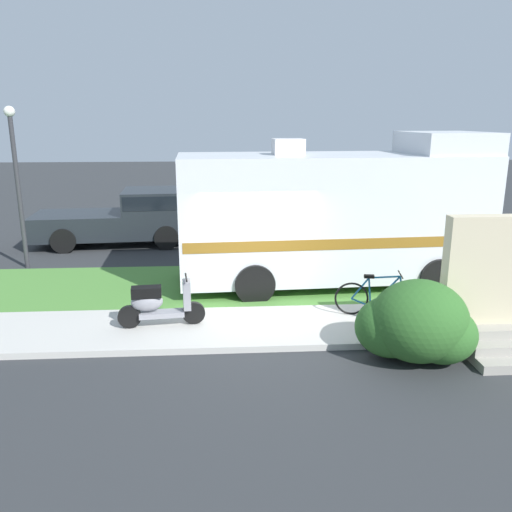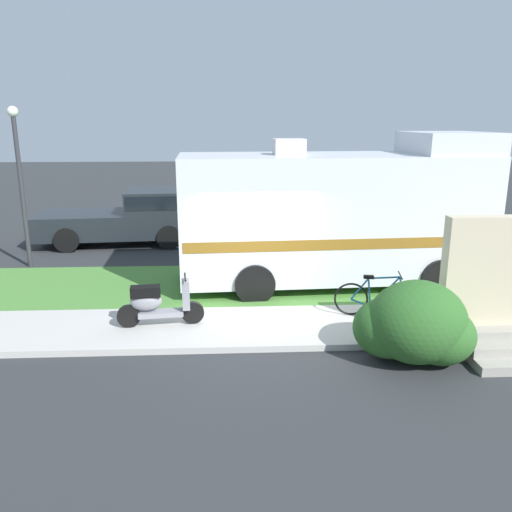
{
  "view_description": "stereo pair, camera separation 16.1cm",
  "coord_description": "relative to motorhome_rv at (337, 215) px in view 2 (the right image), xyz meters",
  "views": [
    {
      "loc": [
        -0.76,
        -10.55,
        4.0
      ],
      "look_at": [
        -0.05,
        0.3,
        1.1
      ],
      "focal_mm": 36.36,
      "sensor_mm": 36.0,
      "label": 1
    },
    {
      "loc": [
        -0.6,
        -10.56,
        4.0
      ],
      "look_at": [
        -0.05,
        0.3,
        1.1
      ],
      "focal_mm": 36.36,
      "sensor_mm": 36.0,
      "label": 2
    }
  ],
  "objects": [
    {
      "name": "bicycle",
      "position": [
        0.36,
        -2.45,
        -1.25
      ],
      "size": [
        1.68,
        0.52,
        0.9
      ],
      "color": "black",
      "rests_on": "ground"
    },
    {
      "name": "ground_plane",
      "position": [
        -1.97,
        -1.58,
        -1.76
      ],
      "size": [
        80.0,
        80.0,
        0.0
      ],
      "primitive_type": "plane",
      "color": "#2D3033"
    },
    {
      "name": "motorhome_rv",
      "position": [
        0.0,
        0.0,
        0.0
      ],
      "size": [
        7.37,
        2.78,
        3.69
      ],
      "color": "silver",
      "rests_on": "ground"
    },
    {
      "name": "street_lamp_post",
      "position": [
        -8.14,
        2.02,
        0.85
      ],
      "size": [
        0.28,
        0.28,
        4.31
      ],
      "color": "#333338",
      "rests_on": "ground"
    },
    {
      "name": "grass_strip",
      "position": [
        -1.97,
        -0.08,
        -1.72
      ],
      "size": [
        24.0,
        3.4,
        0.08
      ],
      "color": "#4C8438",
      "rests_on": "ground"
    },
    {
      "name": "porch_steps",
      "position": [
        2.11,
        -3.87,
        -0.79
      ],
      "size": [
        2.0,
        1.26,
        2.4
      ],
      "color": "#9E998E",
      "rests_on": "ground"
    },
    {
      "name": "sidewalk",
      "position": [
        -1.97,
        -2.78,
        -1.7
      ],
      "size": [
        24.0,
        2.0,
        0.12
      ],
      "color": "beige",
      "rests_on": "ground"
    },
    {
      "name": "pickup_truck_near",
      "position": [
        -5.62,
        4.76,
        -0.81
      ],
      "size": [
        5.32,
        2.49,
        1.76
      ],
      "color": "#1E2328",
      "rests_on": "ground"
    },
    {
      "name": "bottle_green",
      "position": [
        1.68,
        -2.86,
        -1.53
      ],
      "size": [
        0.07,
        0.07,
        0.26
      ],
      "color": "#B2B2B7",
      "rests_on": "ground"
    },
    {
      "name": "bottle_spare",
      "position": [
        0.93,
        -2.47,
        -1.52
      ],
      "size": [
        0.07,
        0.07,
        0.28
      ],
      "color": "#B2B2B7",
      "rests_on": "ground"
    },
    {
      "name": "bush_by_porch",
      "position": [
        0.48,
        -4.26,
        -1.1
      ],
      "size": [
        1.96,
        1.47,
        1.39
      ],
      "color": "#2D6026",
      "rests_on": "ground"
    },
    {
      "name": "scooter",
      "position": [
        -3.99,
        -2.71,
        -1.18
      ],
      "size": [
        1.66,
        0.51,
        0.97
      ],
      "color": "black",
      "rests_on": "ground"
    }
  ]
}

